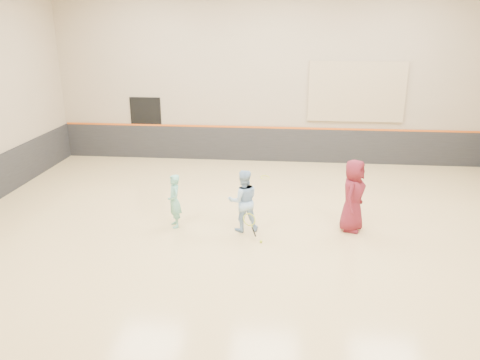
# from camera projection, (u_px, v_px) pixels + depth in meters

# --- Properties ---
(room) EXTENTS (15.04, 12.04, 6.22)m
(room) POSITION_uv_depth(u_px,v_px,m) (263.00, 200.00, 10.82)
(room) COLOR tan
(room) RESTS_ON ground
(wainscot_back) EXTENTS (14.90, 0.04, 1.20)m
(wainscot_back) POSITION_uv_depth(u_px,v_px,m) (272.00, 145.00, 16.51)
(wainscot_back) COLOR #232326
(wainscot_back) RESTS_ON floor
(accent_stripe) EXTENTS (14.90, 0.03, 0.06)m
(accent_stripe) POSITION_uv_depth(u_px,v_px,m) (272.00, 128.00, 16.30)
(accent_stripe) COLOR #D85914
(accent_stripe) RESTS_ON wall_back
(acoustic_panel) EXTENTS (3.20, 0.08, 2.00)m
(acoustic_panel) POSITION_uv_depth(u_px,v_px,m) (357.00, 92.00, 15.62)
(acoustic_panel) COLOR tan
(acoustic_panel) RESTS_ON wall_back
(doorway) EXTENTS (1.10, 0.05, 2.20)m
(doorway) POSITION_uv_depth(u_px,v_px,m) (147.00, 128.00, 16.78)
(doorway) COLOR black
(doorway) RESTS_ON floor
(girl) EXTENTS (0.49, 0.57, 1.31)m
(girl) POSITION_uv_depth(u_px,v_px,m) (174.00, 201.00, 11.19)
(girl) COLOR #6FC1AE
(girl) RESTS_ON floor
(instructor) EXTENTS (0.85, 0.74, 1.50)m
(instructor) POSITION_uv_depth(u_px,v_px,m) (243.00, 201.00, 10.96)
(instructor) COLOR #98C1EB
(instructor) RESTS_ON floor
(young_man) EXTENTS (0.83, 1.00, 1.74)m
(young_man) POSITION_uv_depth(u_px,v_px,m) (353.00, 195.00, 10.94)
(young_man) COLOR maroon
(young_man) RESTS_ON floor
(held_racket) EXTENTS (0.47, 0.47, 0.55)m
(held_racket) POSITION_uv_depth(u_px,v_px,m) (249.00, 219.00, 10.67)
(held_racket) COLOR #ADBB29
(held_racket) RESTS_ON instructor
(spare_racket) EXTENTS (0.64, 0.64, 0.14)m
(spare_racket) POSITION_uv_depth(u_px,v_px,m) (265.00, 176.00, 14.88)
(spare_racket) COLOR #D6E933
(spare_racket) RESTS_ON floor
(ball_under_racket) EXTENTS (0.07, 0.07, 0.07)m
(ball_under_racket) POSITION_uv_depth(u_px,v_px,m) (261.00, 241.00, 10.53)
(ball_under_racket) COLOR #C0D932
(ball_under_racket) RESTS_ON floor
(ball_in_hand) EXTENTS (0.07, 0.07, 0.07)m
(ball_in_hand) POSITION_uv_depth(u_px,v_px,m) (360.00, 187.00, 10.78)
(ball_in_hand) COLOR yellow
(ball_in_hand) RESTS_ON young_man
(ball_beside_spare) EXTENTS (0.07, 0.07, 0.07)m
(ball_beside_spare) POSITION_uv_depth(u_px,v_px,m) (249.00, 195.00, 13.35)
(ball_beside_spare) COLOR yellow
(ball_beside_spare) RESTS_ON floor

